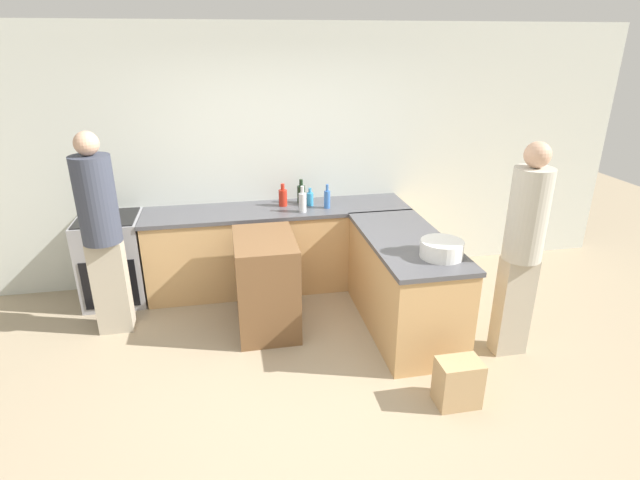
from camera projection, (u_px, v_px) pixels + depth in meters
name	position (u px, v px, depth m)	size (l,w,h in m)	color
ground_plane	(307.00, 387.00, 3.89)	(14.00, 14.00, 0.00)	tan
wall_back	(273.00, 158.00, 5.32)	(8.00, 0.06, 2.70)	silver
counter_back	(279.00, 247.00, 5.36)	(2.75, 0.63, 0.89)	tan
counter_peninsula	(404.00, 283.00, 4.57)	(0.69, 1.56, 0.89)	tan
range_oven	(114.00, 259.00, 5.06)	(0.61, 0.61, 0.90)	#99999E
island_table	(266.00, 283.00, 4.57)	(0.54, 0.79, 0.89)	brown
mixing_bowl	(442.00, 249.00, 4.01)	(0.35, 0.35, 0.14)	white
water_bottle_blue	(327.00, 199.00, 5.17)	(0.06, 0.06, 0.25)	#386BB7
hot_sauce_bottle	(283.00, 197.00, 5.24)	(0.09, 0.09, 0.24)	red
vinegar_bottle_clear	(302.00, 202.00, 5.04)	(0.08, 0.08, 0.27)	silver
dish_soap_bottle	(310.00, 199.00, 5.26)	(0.07, 0.07, 0.19)	#338CBF
wine_bottle_dark	(301.00, 194.00, 5.33)	(0.09, 0.09, 0.26)	black
person_by_range	(101.00, 228.00, 4.30)	(0.33, 0.33, 1.84)	#ADA38E
person_at_peninsula	(523.00, 244.00, 3.99)	(0.31, 0.31, 1.82)	#ADA38E
paper_bag	(458.00, 383.00, 3.66)	(0.32, 0.22, 0.37)	tan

